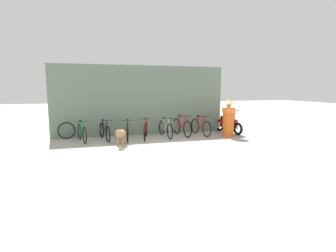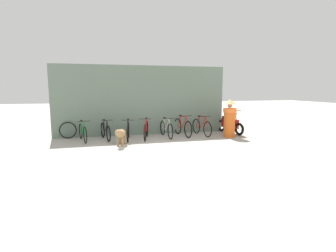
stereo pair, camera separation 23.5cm
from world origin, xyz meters
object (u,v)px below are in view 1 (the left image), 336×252
Objects in this scene: bicycle_3 at (146,130)px; bicycle_6 at (201,127)px; motorcycle at (228,124)px; bicycle_5 at (182,127)px; stray_dog at (121,134)px; person_in_robes at (228,117)px; bicycle_1 at (105,131)px; bicycle_4 at (166,129)px; bicycle_2 at (128,131)px; spare_tire_left at (67,131)px; bicycle_0 at (82,133)px.

bicycle_6 is (2.50, 0.14, 0.00)m from bicycle_3.
bicycle_5 is at bearing -100.58° from motorcycle.
bicycle_5 is (1.66, 0.23, 0.02)m from bicycle_3.
bicycle_3 is at bearing 151.80° from stray_dog.
bicycle_5 is 1.09× the size of person_in_robes.
bicycle_1 is 4.12m from bicycle_6.
motorcycle is at bearing 89.26° from bicycle_4.
bicycle_6 is at bearing 101.05° from bicycle_2.
stray_dog is at bearing -78.31° from bicycle_6.
motorcycle reaches higher than spare_tire_left.
person_in_robes reaches higher than bicycle_2.
bicycle_0 is at bearing -77.91° from bicycle_3.
bicycle_6 is at bearing 77.41° from bicycle_1.
person_in_robes is at bearing 71.64° from bicycle_4.
bicycle_0 is at bearing -96.78° from bicycle_6.
bicycle_3 is at bearing 100.44° from bicycle_2.
person_in_robes reaches higher than bicycle_0.
bicycle_0 is 4.99m from bicycle_6.
motorcycle is 1.12× the size of person_in_robes.
bicycle_1 is 3.28m from bicycle_5.
bicycle_5 reaches higher than spare_tire_left.
spare_tire_left is (-7.07, 0.55, -0.08)m from motorcycle.
bicycle_3 is 1.54× the size of stray_dog.
bicycle_3 is 1.01× the size of bicycle_4.
bicycle_2 is 1.64m from bicycle_4.
bicycle_1 is 1.42m from stray_dog.
motorcycle is at bearing 78.55° from bicycle_0.
spare_tire_left is (-1.99, 1.92, -0.08)m from stray_dog.
bicycle_5 reaches higher than bicycle_2.
bicycle_6 is 2.45× the size of spare_tire_left.
spare_tire_left is at bearing -25.40° from person_in_robes.
bicycle_4 is 4.07m from spare_tire_left.
spare_tire_left is (-3.11, 0.84, -0.02)m from bicycle_3.
bicycle_1 is at bearing 84.73° from bicycle_0.
stray_dog is (1.37, -1.21, 0.08)m from bicycle_0.
person_in_robes reaches higher than bicycle_4.
stray_dog is at bearing -44.03° from spare_tire_left.
bicycle_5 is at bearing 104.32° from bicycle_2.
bicycle_5 is 2.52× the size of spare_tire_left.
person_in_robes is at bearing 91.12° from bicycle_2.
bicycle_5 is at bearing 133.05° from stray_dog.
bicycle_1 is 0.95× the size of bicycle_3.
bicycle_4 is at bearing -96.70° from bicycle_6.
bicycle_4 reaches higher than stray_dog.
bicycle_2 reaches higher than bicycle_1.
stray_dog is at bearing 9.56° from bicycle_1.
bicycle_6 is at bearing -7.13° from spare_tire_left.
bicycle_4 is at bearing -10.05° from spare_tire_left.
motorcycle is at bearing 101.99° from bicycle_2.
person_in_robes reaches higher than bicycle_5.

